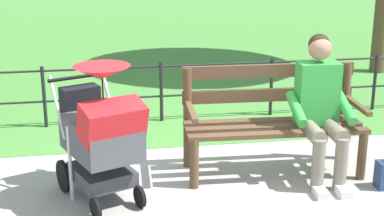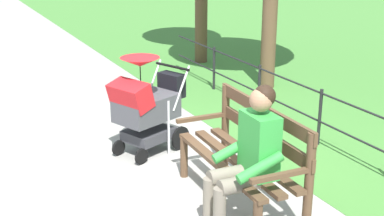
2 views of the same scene
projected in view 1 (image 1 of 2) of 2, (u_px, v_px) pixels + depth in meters
ground_plane at (184, 180)px, 5.13m from camera, size 60.00×60.00×0.00m
grass_lawn at (126, 24)px, 13.40m from camera, size 40.00×16.00×0.01m
park_bench at (272, 115)px, 5.21m from camera, size 1.62×0.67×0.96m
person_on_bench at (321, 104)px, 5.01m from camera, size 0.55×0.74×1.28m
stroller at (101, 132)px, 4.58m from camera, size 0.78×1.00×1.15m
park_fence at (185, 85)px, 6.61m from camera, size 7.87×0.04×0.70m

